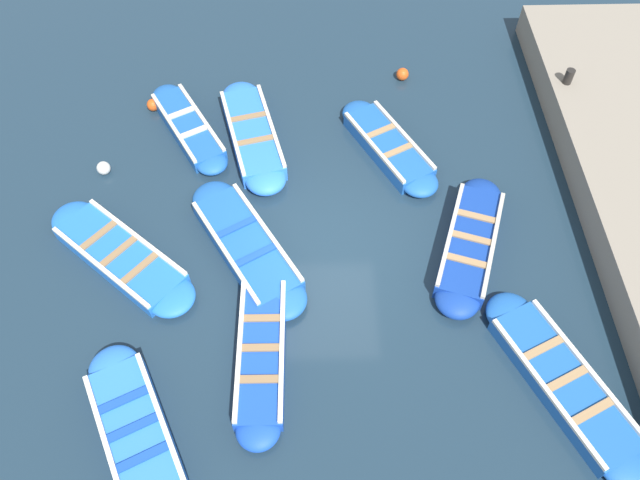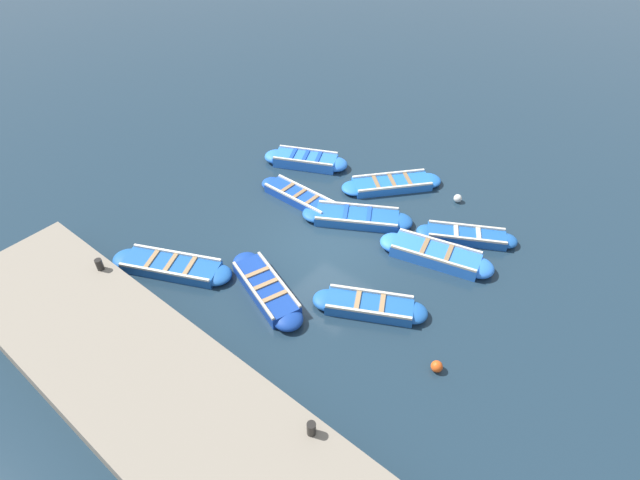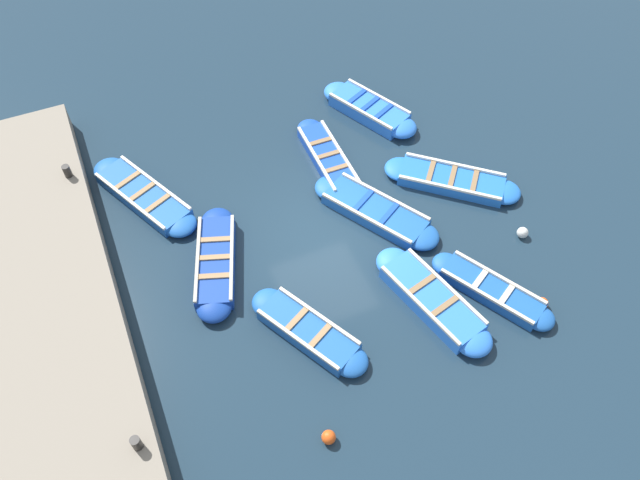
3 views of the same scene
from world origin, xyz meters
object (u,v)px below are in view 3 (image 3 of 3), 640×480
(boat_centre, at_px, (375,211))
(boat_end_of_row, at_px, (452,180))
(bollard_mid_north, at_px, (136,443))
(boat_far_corner, at_px, (369,109))
(boat_stern_in, at_px, (432,300))
(boat_alongside, at_px, (216,262))
(boat_broadside, at_px, (328,159))
(buoy_orange_near, at_px, (523,233))
(buoy_white_drifting, at_px, (542,303))
(buoy_yellow_far, at_px, (329,437))
(boat_drifting, at_px, (308,331))
(bollard_north, at_px, (67,171))
(boat_tucked, at_px, (144,196))
(boat_bow_out, at_px, (492,290))

(boat_centre, height_order, boat_end_of_row, boat_centre)
(boat_end_of_row, height_order, bollard_mid_north, bollard_mid_north)
(boat_far_corner, distance_m, boat_stern_in, 6.88)
(boat_alongside, height_order, boat_broadside, boat_alongside)
(buoy_orange_near, bearing_deg, boat_end_of_row, -72.31)
(boat_broadside, relative_size, buoy_orange_near, 11.93)
(boat_far_corner, distance_m, buoy_white_drifting, 7.82)
(buoy_yellow_far, bearing_deg, boat_drifting, -103.11)
(boat_centre, relative_size, bollard_mid_north, 10.61)
(bollard_mid_north, xyz_separation_m, buoy_orange_near, (-10.33, -1.81, -0.78))
(bollard_north, bearing_deg, boat_centre, 151.45)
(bollard_north, height_order, bollard_mid_north, same)
(boat_tucked, bearing_deg, boat_end_of_row, 160.54)
(buoy_yellow_far, bearing_deg, bollard_mid_north, -17.32)
(boat_bow_out, distance_m, bollard_mid_north, 8.67)
(boat_tucked, bearing_deg, bollard_north, -28.97)
(boat_stern_in, height_order, bollard_north, bollard_north)
(boat_far_corner, bearing_deg, buoy_orange_near, 105.06)
(bollard_north, bearing_deg, boat_far_corner, 178.53)
(buoy_white_drifting, bearing_deg, buoy_orange_near, -112.20)
(boat_tucked, relative_size, boat_end_of_row, 1.12)
(boat_tucked, height_order, buoy_yellow_far, boat_tucked)
(boat_broadside, xyz_separation_m, bollard_north, (6.79, -1.61, 0.76))
(boat_bow_out, relative_size, bollard_north, 9.04)
(boat_broadside, bearing_deg, boat_centre, 98.95)
(boat_far_corner, distance_m, boat_broadside, 2.41)
(boat_alongside, distance_m, bollard_mid_north, 4.95)
(boat_alongside, xyz_separation_m, boat_far_corner, (-6.00, -3.59, 0.01))
(boat_stern_in, distance_m, boat_drifting, 3.04)
(boat_far_corner, xyz_separation_m, bollard_mid_north, (8.77, 7.62, 0.72))
(boat_tucked, relative_size, boat_far_corner, 1.14)
(bollard_north, xyz_separation_m, buoy_white_drifting, (-9.53, 8.01, -0.78))
(boat_drifting, height_order, bollard_mid_north, bollard_mid_north)
(boat_end_of_row, height_order, bollard_north, bollard_north)
(bollard_north, bearing_deg, buoy_white_drifting, 139.93)
(boat_centre, distance_m, boat_broadside, 2.31)
(boat_bow_out, bearing_deg, boat_alongside, -30.30)
(buoy_white_drifting, bearing_deg, bollard_north, -40.07)
(boat_stern_in, height_order, boat_drifting, boat_stern_in)
(boat_end_of_row, bearing_deg, boat_broadside, -36.96)
(boat_centre, bearing_deg, bollard_north, -28.55)
(boat_far_corner, distance_m, boat_drifting, 7.81)
(bollard_north, relative_size, buoy_orange_near, 1.19)
(boat_stern_in, xyz_separation_m, bollard_mid_north, (7.15, 0.93, 0.73))
(boat_tucked, bearing_deg, boat_stern_in, 132.54)
(boat_broadside, distance_m, buoy_yellow_far, 8.02)
(boat_drifting, relative_size, bollard_mid_north, 9.25)
(boat_stern_in, distance_m, buoy_yellow_far, 4.13)
(boat_stern_in, distance_m, buoy_orange_near, 3.30)
(boat_alongside, height_order, boat_bow_out, boat_alongside)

